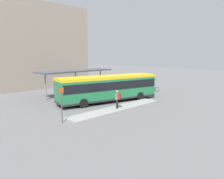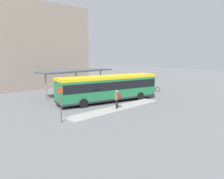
{
  "view_description": "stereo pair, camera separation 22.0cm",
  "coord_description": "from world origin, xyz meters",
  "px_view_note": "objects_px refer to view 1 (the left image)",
  "views": [
    {
      "loc": [
        -17.01,
        -17.71,
        5.42
      ],
      "look_at": [
        0.59,
        0.0,
        1.34
      ],
      "focal_mm": 35.0,
      "sensor_mm": 36.0,
      "label": 1
    },
    {
      "loc": [
        -16.85,
        -17.87,
        5.42
      ],
      "look_at": [
        0.59,
        0.0,
        1.34
      ],
      "focal_mm": 35.0,
      "sensor_mm": 36.0,
      "label": 2
    }
  ],
  "objects_px": {
    "pedestrian_waiting": "(118,98)",
    "potted_planter_far_side": "(102,90)",
    "bicycle_orange": "(155,89)",
    "city_bus": "(108,87)",
    "bicycle_white": "(142,88)",
    "potted_planter_near_shelter": "(91,92)",
    "bicycle_black": "(151,88)",
    "platform_sign": "(62,104)",
    "bicycle_blue": "(146,88)"
  },
  "relations": [
    {
      "from": "city_bus",
      "to": "bicycle_orange",
      "type": "distance_m",
      "value": 9.73
    },
    {
      "from": "bicycle_orange",
      "to": "potted_planter_far_side",
      "type": "relative_size",
      "value": 1.22
    },
    {
      "from": "bicycle_orange",
      "to": "bicycle_white",
      "type": "xyz_separation_m",
      "value": [
        -0.28,
        2.1,
        0.02
      ]
    },
    {
      "from": "bicycle_orange",
      "to": "potted_planter_near_shelter",
      "type": "height_order",
      "value": "potted_planter_near_shelter"
    },
    {
      "from": "bicycle_orange",
      "to": "bicycle_white",
      "type": "relative_size",
      "value": 0.94
    },
    {
      "from": "bicycle_black",
      "to": "bicycle_orange",
      "type": "bearing_deg",
      "value": -177.97
    },
    {
      "from": "city_bus",
      "to": "potted_planter_near_shelter",
      "type": "height_order",
      "value": "city_bus"
    },
    {
      "from": "pedestrian_waiting",
      "to": "potted_planter_far_side",
      "type": "relative_size",
      "value": 1.42
    },
    {
      "from": "bicycle_blue",
      "to": "platform_sign",
      "type": "bearing_deg",
      "value": 105.19
    },
    {
      "from": "bicycle_blue",
      "to": "bicycle_white",
      "type": "xyz_separation_m",
      "value": [
        0.01,
        0.7,
        -0.03
      ]
    },
    {
      "from": "bicycle_blue",
      "to": "pedestrian_waiting",
      "type": "bearing_deg",
      "value": 113.69
    },
    {
      "from": "bicycle_blue",
      "to": "platform_sign",
      "type": "height_order",
      "value": "platform_sign"
    },
    {
      "from": "pedestrian_waiting",
      "to": "bicycle_black",
      "type": "distance_m",
      "value": 12.33
    },
    {
      "from": "bicycle_black",
      "to": "platform_sign",
      "type": "bearing_deg",
      "value": 109.36
    },
    {
      "from": "city_bus",
      "to": "potted_planter_near_shelter",
      "type": "relative_size",
      "value": 9.2
    },
    {
      "from": "bicycle_orange",
      "to": "bicycle_black",
      "type": "bearing_deg",
      "value": -7.47
    },
    {
      "from": "pedestrian_waiting",
      "to": "bicycle_blue",
      "type": "height_order",
      "value": "pedestrian_waiting"
    },
    {
      "from": "bicycle_white",
      "to": "bicycle_black",
      "type": "bearing_deg",
      "value": -162.49
    },
    {
      "from": "potted_planter_near_shelter",
      "to": "platform_sign",
      "type": "bearing_deg",
      "value": -142.53
    },
    {
      "from": "bicycle_black",
      "to": "pedestrian_waiting",
      "type": "bearing_deg",
      "value": 116.64
    },
    {
      "from": "pedestrian_waiting",
      "to": "bicycle_white",
      "type": "relative_size",
      "value": 1.1
    },
    {
      "from": "pedestrian_waiting",
      "to": "potted_planter_near_shelter",
      "type": "xyz_separation_m",
      "value": [
        1.98,
        6.45,
        -0.47
      ]
    },
    {
      "from": "bicycle_orange",
      "to": "potted_planter_far_side",
      "type": "bearing_deg",
      "value": 62.05
    },
    {
      "from": "bicycle_orange",
      "to": "potted_planter_far_side",
      "type": "height_order",
      "value": "potted_planter_far_side"
    },
    {
      "from": "bicycle_white",
      "to": "potted_planter_near_shelter",
      "type": "relative_size",
      "value": 1.25
    },
    {
      "from": "bicycle_white",
      "to": "potted_planter_near_shelter",
      "type": "distance_m",
      "value": 9.3
    },
    {
      "from": "bicycle_black",
      "to": "bicycle_blue",
      "type": "relative_size",
      "value": 0.88
    },
    {
      "from": "bicycle_white",
      "to": "potted_planter_far_side",
      "type": "height_order",
      "value": "potted_planter_far_side"
    },
    {
      "from": "city_bus",
      "to": "potted_planter_far_side",
      "type": "bearing_deg",
      "value": 70.79
    },
    {
      "from": "city_bus",
      "to": "bicycle_orange",
      "type": "bearing_deg",
      "value": 14.74
    },
    {
      "from": "bicycle_orange",
      "to": "potted_planter_near_shelter",
      "type": "relative_size",
      "value": 1.18
    },
    {
      "from": "potted_planter_near_shelter",
      "to": "potted_planter_far_side",
      "type": "relative_size",
      "value": 1.04
    },
    {
      "from": "bicycle_orange",
      "to": "city_bus",
      "type": "bearing_deg",
      "value": 88.62
    },
    {
      "from": "bicycle_black",
      "to": "bicycle_white",
      "type": "distance_m",
      "value": 1.44
    },
    {
      "from": "platform_sign",
      "to": "bicycle_blue",
      "type": "bearing_deg",
      "value": 15.09
    },
    {
      "from": "bicycle_white",
      "to": "bicycle_orange",
      "type": "bearing_deg",
      "value": -168.4
    },
    {
      "from": "city_bus",
      "to": "bicycle_blue",
      "type": "height_order",
      "value": "city_bus"
    },
    {
      "from": "potted_planter_near_shelter",
      "to": "platform_sign",
      "type": "distance_m",
      "value": 10.29
    },
    {
      "from": "pedestrian_waiting",
      "to": "city_bus",
      "type": "bearing_deg",
      "value": -53.84
    },
    {
      "from": "bicycle_white",
      "to": "pedestrian_waiting",
      "type": "bearing_deg",
      "value": 120.59
    },
    {
      "from": "bicycle_black",
      "to": "potted_planter_far_side",
      "type": "xyz_separation_m",
      "value": [
        -7.35,
        2.72,
        0.32
      ]
    },
    {
      "from": "city_bus",
      "to": "pedestrian_waiting",
      "type": "distance_m",
      "value": 3.81
    },
    {
      "from": "potted_planter_near_shelter",
      "to": "platform_sign",
      "type": "relative_size",
      "value": 0.47
    },
    {
      "from": "bicycle_black",
      "to": "potted_planter_near_shelter",
      "type": "xyz_separation_m",
      "value": [
        -9.59,
        2.25,
        0.33
      ]
    },
    {
      "from": "bicycle_white",
      "to": "potted_planter_far_side",
      "type": "distance_m",
      "value": 7.14
    },
    {
      "from": "potted_planter_near_shelter",
      "to": "city_bus",
      "type": "bearing_deg",
      "value": -91.8
    },
    {
      "from": "bicycle_orange",
      "to": "potted_planter_far_side",
      "type": "distance_m",
      "value": 8.06
    },
    {
      "from": "bicycle_blue",
      "to": "potted_planter_near_shelter",
      "type": "height_order",
      "value": "potted_planter_near_shelter"
    },
    {
      "from": "bicycle_blue",
      "to": "potted_planter_far_side",
      "type": "xyz_separation_m",
      "value": [
        -7.01,
        2.02,
        0.28
      ]
    },
    {
      "from": "potted_planter_far_side",
      "to": "platform_sign",
      "type": "distance_m",
      "value": 12.39
    }
  ]
}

